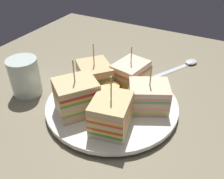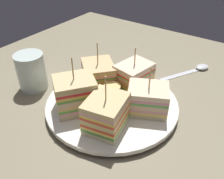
{
  "view_description": "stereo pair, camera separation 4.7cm",
  "coord_description": "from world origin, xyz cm",
  "px_view_note": "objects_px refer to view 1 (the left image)",
  "views": [
    {
      "loc": [
        34.07,
        18.3,
        31.75
      ],
      "look_at": [
        0.0,
        0.0,
        4.57
      ],
      "focal_mm": 39.03,
      "sensor_mm": 36.0,
      "label": 1
    },
    {
      "loc": [
        31.59,
        22.32,
        31.75
      ],
      "look_at": [
        0.0,
        0.0,
        4.57
      ],
      "focal_mm": 39.03,
      "sensor_mm": 36.0,
      "label": 2
    }
  ],
  "objects_px": {
    "plate": "(112,104)",
    "sandwich_wedge_3": "(148,96)",
    "sandwich_wedge_4": "(130,75)",
    "sandwich_wedge_0": "(95,75)",
    "drinking_glass": "(26,79)",
    "sandwich_wedge_1": "(77,97)",
    "spoon": "(186,64)",
    "chip_pile": "(109,94)",
    "sandwich_wedge_2": "(111,114)"
  },
  "relations": [
    {
      "from": "spoon",
      "to": "drinking_glass",
      "type": "bearing_deg",
      "value": 165.01
    },
    {
      "from": "sandwich_wedge_0",
      "to": "chip_pile",
      "type": "distance_m",
      "value": 0.06
    },
    {
      "from": "chip_pile",
      "to": "plate",
      "type": "bearing_deg",
      "value": 65.85
    },
    {
      "from": "plate",
      "to": "sandwich_wedge_1",
      "type": "distance_m",
      "value": 0.08
    },
    {
      "from": "sandwich_wedge_3",
      "to": "spoon",
      "type": "distance_m",
      "value": 0.23
    },
    {
      "from": "sandwich_wedge_1",
      "to": "sandwich_wedge_3",
      "type": "relative_size",
      "value": 1.17
    },
    {
      "from": "chip_pile",
      "to": "sandwich_wedge_1",
      "type": "bearing_deg",
      "value": -28.95
    },
    {
      "from": "sandwich_wedge_0",
      "to": "sandwich_wedge_2",
      "type": "xyz_separation_m",
      "value": [
        0.1,
        0.09,
        0.0
      ]
    },
    {
      "from": "plate",
      "to": "chip_pile",
      "type": "relative_size",
      "value": 3.57
    },
    {
      "from": "sandwich_wedge_1",
      "to": "chip_pile",
      "type": "distance_m",
      "value": 0.07
    },
    {
      "from": "sandwich_wedge_1",
      "to": "sandwich_wedge_4",
      "type": "xyz_separation_m",
      "value": [
        -0.13,
        0.05,
        -0.01
      ]
    },
    {
      "from": "sandwich_wedge_0",
      "to": "sandwich_wedge_1",
      "type": "xyz_separation_m",
      "value": [
        0.09,
        0.02,
        0.01
      ]
    },
    {
      "from": "drinking_glass",
      "to": "sandwich_wedge_1",
      "type": "bearing_deg",
      "value": 84.23
    },
    {
      "from": "plate",
      "to": "drinking_glass",
      "type": "height_order",
      "value": "drinking_glass"
    },
    {
      "from": "sandwich_wedge_1",
      "to": "drinking_glass",
      "type": "bearing_deg",
      "value": 121.34
    },
    {
      "from": "sandwich_wedge_0",
      "to": "sandwich_wedge_2",
      "type": "distance_m",
      "value": 0.14
    },
    {
      "from": "spoon",
      "to": "chip_pile",
      "type": "bearing_deg",
      "value": -173.3
    },
    {
      "from": "sandwich_wedge_2",
      "to": "sandwich_wedge_0",
      "type": "bearing_deg",
      "value": 32.56
    },
    {
      "from": "sandwich_wedge_1",
      "to": "sandwich_wedge_4",
      "type": "relative_size",
      "value": 1.19
    },
    {
      "from": "chip_pile",
      "to": "spoon",
      "type": "distance_m",
      "value": 0.26
    },
    {
      "from": "plate",
      "to": "sandwich_wedge_3",
      "type": "height_order",
      "value": "sandwich_wedge_3"
    },
    {
      "from": "sandwich_wedge_3",
      "to": "spoon",
      "type": "height_order",
      "value": "sandwich_wedge_3"
    },
    {
      "from": "sandwich_wedge_1",
      "to": "sandwich_wedge_2",
      "type": "relative_size",
      "value": 1.06
    },
    {
      "from": "chip_pile",
      "to": "sandwich_wedge_2",
      "type": "bearing_deg",
      "value": 32.3
    },
    {
      "from": "plate",
      "to": "sandwich_wedge_4",
      "type": "xyz_separation_m",
      "value": [
        -0.07,
        0.01,
        0.03
      ]
    },
    {
      "from": "sandwich_wedge_3",
      "to": "chip_pile",
      "type": "xyz_separation_m",
      "value": [
        0.01,
        -0.08,
        -0.01
      ]
    },
    {
      "from": "sandwich_wedge_3",
      "to": "drinking_glass",
      "type": "distance_m",
      "value": 0.26
    },
    {
      "from": "chip_pile",
      "to": "drinking_glass",
      "type": "xyz_separation_m",
      "value": [
        0.05,
        -0.18,
        0.01
      ]
    },
    {
      "from": "sandwich_wedge_3",
      "to": "spoon",
      "type": "xyz_separation_m",
      "value": [
        -0.23,
        0.02,
        -0.04
      ]
    },
    {
      "from": "sandwich_wedge_1",
      "to": "drinking_glass",
      "type": "xyz_separation_m",
      "value": [
        -0.01,
        -0.15,
        -0.01
      ]
    },
    {
      "from": "chip_pile",
      "to": "spoon",
      "type": "relative_size",
      "value": 0.54
    },
    {
      "from": "sandwich_wedge_0",
      "to": "sandwich_wedge_2",
      "type": "relative_size",
      "value": 0.95
    },
    {
      "from": "sandwich_wedge_3",
      "to": "drinking_glass",
      "type": "relative_size",
      "value": 1.13
    },
    {
      "from": "sandwich_wedge_0",
      "to": "spoon",
      "type": "distance_m",
      "value": 0.26
    },
    {
      "from": "sandwich_wedge_1",
      "to": "sandwich_wedge_3",
      "type": "distance_m",
      "value": 0.13
    },
    {
      "from": "sandwich_wedge_1",
      "to": "drinking_glass",
      "type": "relative_size",
      "value": 1.33
    },
    {
      "from": "sandwich_wedge_1",
      "to": "chip_pile",
      "type": "bearing_deg",
      "value": 8.16
    },
    {
      "from": "plate",
      "to": "sandwich_wedge_2",
      "type": "distance_m",
      "value": 0.08
    },
    {
      "from": "sandwich_wedge_0",
      "to": "sandwich_wedge_4",
      "type": "relative_size",
      "value": 1.07
    },
    {
      "from": "sandwich_wedge_2",
      "to": "chip_pile",
      "type": "xyz_separation_m",
      "value": [
        -0.07,
        -0.04,
        -0.02
      ]
    },
    {
      "from": "plate",
      "to": "sandwich_wedge_1",
      "type": "xyz_separation_m",
      "value": [
        0.06,
        -0.04,
        0.04
      ]
    },
    {
      "from": "plate",
      "to": "sandwich_wedge_1",
      "type": "height_order",
      "value": "sandwich_wedge_1"
    },
    {
      "from": "sandwich_wedge_0",
      "to": "sandwich_wedge_1",
      "type": "bearing_deg",
      "value": -37.27
    },
    {
      "from": "spoon",
      "to": "drinking_glass",
      "type": "relative_size",
      "value": 1.66
    },
    {
      "from": "sandwich_wedge_2",
      "to": "sandwich_wedge_4",
      "type": "distance_m",
      "value": 0.14
    },
    {
      "from": "plate",
      "to": "sandwich_wedge_4",
      "type": "height_order",
      "value": "sandwich_wedge_4"
    },
    {
      "from": "spoon",
      "to": "sandwich_wedge_4",
      "type": "bearing_deg",
      "value": -176.06
    },
    {
      "from": "sandwich_wedge_2",
      "to": "spoon",
      "type": "distance_m",
      "value": 0.32
    },
    {
      "from": "plate",
      "to": "spoon",
      "type": "distance_m",
      "value": 0.26
    },
    {
      "from": "spoon",
      "to": "sandwich_wedge_2",
      "type": "bearing_deg",
      "value": -161.32
    }
  ]
}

